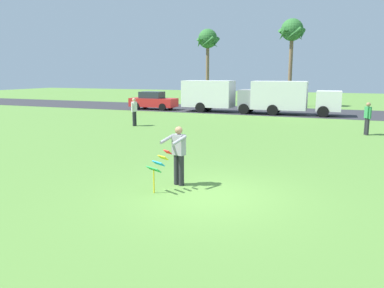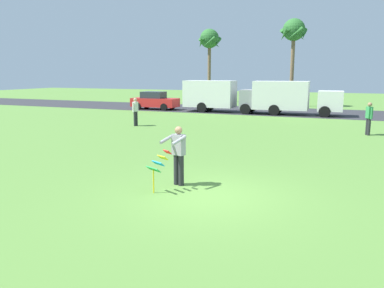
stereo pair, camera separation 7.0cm
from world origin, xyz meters
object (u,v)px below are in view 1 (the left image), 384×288
at_px(parked_truck_grey_van, 218,95).
at_px(person_walker_near, 367,117).
at_px(person_walker_far, 134,111).
at_px(parked_car_red, 153,101).
at_px(palm_tree_left_near, 208,42).
at_px(palm_tree_right_near, 292,34).
at_px(person_kite_flyer, 178,153).
at_px(kite_held, 159,165).
at_px(parked_truck_white_box, 290,97).

height_order(parked_truck_grey_van, person_walker_near, parked_truck_grey_van).
xyz_separation_m(person_walker_near, person_walker_far, (-13.22, -1.57, 0.00)).
xyz_separation_m(parked_car_red, palm_tree_left_near, (1.44, 10.28, 5.89)).
xyz_separation_m(parked_truck_grey_van, palm_tree_right_near, (4.71, 8.04, 5.55)).
bearing_deg(person_walker_far, palm_tree_right_near, 69.86).
bearing_deg(parked_truck_grey_van, palm_tree_left_near, 114.52).
bearing_deg(palm_tree_right_near, parked_truck_grey_van, -120.38).
distance_m(person_kite_flyer, person_walker_far, 13.27).
xyz_separation_m(kite_held, parked_car_red, (-11.76, 21.71, 0.01)).
xyz_separation_m(parked_car_red, person_walker_near, (17.36, -8.64, 0.16)).
distance_m(person_kite_flyer, parked_truck_white_box, 20.92).
bearing_deg(kite_held, parked_truck_white_box, 89.15).
distance_m(parked_truck_grey_van, person_walker_near, 14.18).
height_order(parked_truck_white_box, person_walker_near, parked_truck_white_box).
xyz_separation_m(kite_held, person_walker_far, (-7.62, 11.50, 0.17)).
height_order(parked_truck_grey_van, palm_tree_right_near, palm_tree_right_near).
distance_m(palm_tree_left_near, person_walker_far, 21.44).
bearing_deg(parked_car_red, palm_tree_left_near, 82.05).
distance_m(palm_tree_right_near, person_walker_near, 18.90).
distance_m(parked_truck_grey_van, palm_tree_right_near, 10.85).
bearing_deg(person_walker_near, parked_car_red, 153.55).
relative_size(kite_held, person_walker_near, 0.66).
bearing_deg(person_kite_flyer, person_walker_far, 126.28).
bearing_deg(kite_held, person_walker_near, 66.81).
bearing_deg(person_walker_far, palm_tree_left_near, 97.52).
bearing_deg(person_kite_flyer, person_walker_near, 66.37).
xyz_separation_m(parked_car_red, parked_truck_grey_van, (6.12, 0.00, 0.64)).
relative_size(palm_tree_right_near, person_walker_near, 4.84).
distance_m(person_kite_flyer, parked_car_red, 24.11).
distance_m(parked_car_red, parked_truck_white_box, 12.10).
distance_m(parked_truck_grey_van, person_walker_far, 10.41).
height_order(person_kite_flyer, palm_tree_left_near, palm_tree_left_near).
relative_size(parked_car_red, parked_truck_grey_van, 0.63).
bearing_deg(parked_truck_white_box, parked_car_red, -179.99).
bearing_deg(palm_tree_left_near, parked_truck_white_box, -43.98).
xyz_separation_m(person_kite_flyer, person_walker_near, (5.37, 12.27, -0.02)).
bearing_deg(parked_truck_white_box, person_walker_far, -127.87).
height_order(parked_truck_grey_van, person_walker_far, parked_truck_grey_van).
xyz_separation_m(kite_held, palm_tree_left_near, (-10.33, 31.99, 5.89)).
height_order(parked_truck_grey_van, palm_tree_left_near, palm_tree_left_near).
xyz_separation_m(parked_truck_grey_van, person_walker_far, (-1.98, -10.21, -0.48)).
xyz_separation_m(parked_car_red, parked_truck_white_box, (12.08, 0.00, 0.64)).
height_order(parked_truck_white_box, person_walker_far, parked_truck_white_box).
bearing_deg(parked_truck_white_box, person_walker_near, -58.56).
bearing_deg(kite_held, person_kite_flyer, 73.82).
xyz_separation_m(kite_held, palm_tree_right_near, (-0.93, 29.75, 6.20)).
xyz_separation_m(parked_truck_grey_van, person_walker_near, (11.24, -8.64, -0.48)).
bearing_deg(person_kite_flyer, palm_tree_left_near, 108.70).
distance_m(person_kite_flyer, kite_held, 0.85).
distance_m(palm_tree_left_near, person_walker_near, 25.38).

